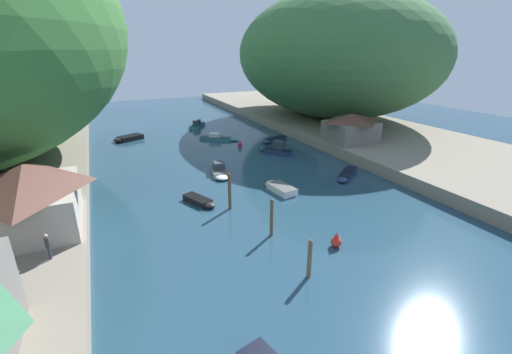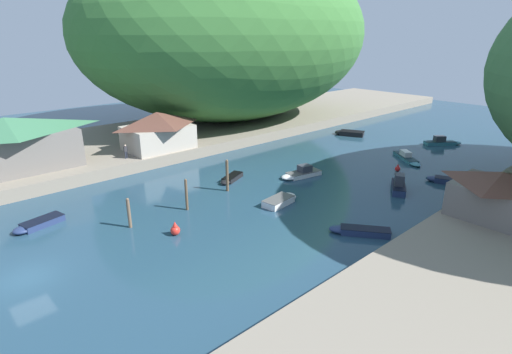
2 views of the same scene
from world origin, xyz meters
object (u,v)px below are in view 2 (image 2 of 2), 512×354
Objects in this scene: boat_moored_right at (348,133)px; channel_buoy_far at (398,168)px; boat_navy_launch at (443,142)px; boat_yellow_tender at (300,173)px; boat_far_upstream at (37,224)px; boat_cabin_cruiser at (408,158)px; channel_buoy_near at (175,230)px; boat_small_dinghy at (281,200)px; waterfront_building at (9,144)px; boat_far_right_bank at (448,181)px; boat_mid_channel at (231,179)px; person_on_quay at (126,150)px; boat_open_rowboat at (398,184)px; boat_near_quay at (358,231)px; right_bank_cottage at (499,194)px; boathouse_shed at (158,130)px.

channel_buoy_far is at bearing -151.63° from boat_moored_right.
boat_yellow_tender is at bearing -63.46° from boat_navy_launch.
boat_far_upstream is 52.91m from boat_navy_launch.
boat_cabin_cruiser reaches higher than boat_moored_right.
boat_yellow_tender is at bearing 98.23° from channel_buoy_near.
boat_small_dinghy is 30.01m from boat_moored_right.
waterfront_building reaches higher than boat_far_right_bank.
boat_mid_channel is at bearing 121.40° from channel_buoy_near.
boat_navy_launch reaches higher than boat_far_right_bank.
boat_mid_channel is (15.30, 17.64, -4.12)m from waterfront_building.
boat_cabin_cruiser is at bearing -37.51° from person_on_quay.
boat_open_rowboat is 11.92m from boat_near_quay.
boat_navy_launch is at bearing 121.24° from right_bank_cottage.
boat_mid_channel is at bearing 170.92° from boat_small_dinghy.
boat_moored_right is at bearing -120.60° from boat_navy_launch.
person_on_quay is at bearing -75.98° from boathouse_shed.
boat_far_upstream is at bearing 60.31° from boat_mid_channel.
boat_navy_launch reaches higher than boat_moored_right.
channel_buoy_far reaches higher than boat_mid_channel.
boathouse_shed is (2.69, 16.02, -0.54)m from waterfront_building.
waterfront_building reaches higher than boat_near_quay.
waterfront_building reaches higher than boathouse_shed.
boat_far_upstream is at bearing 86.69° from boat_yellow_tender.
boathouse_shed is at bearing 175.06° from boat_open_rowboat.
boat_near_quay is at bearing -39.87° from boat_navy_launch.
boat_small_dinghy is 0.87× the size of boat_far_right_bank.
boat_far_upstream is 21.47m from boat_small_dinghy.
boathouse_shed reaches higher than boat_open_rowboat.
channel_buoy_far is at bearing 73.56° from boat_small_dinghy.
right_bank_cottage is at bearing 175.85° from boat_mid_channel.
boat_near_quay is at bearing -130.33° from right_bank_cottage.
boat_navy_launch is at bearing 87.16° from channel_buoy_near.
waterfront_building reaches higher than boat_navy_launch.
boat_moored_right reaches higher than boat_far_right_bank.
channel_buoy_near is 1.24× the size of channel_buoy_far.
channel_buoy_far is at bearing 88.59° from boat_open_rowboat.
boat_moored_right reaches higher than boat_far_upstream.
person_on_quay is (-9.20, 12.42, 2.09)m from boat_far_upstream.
channel_buoy_near is at bearing -152.10° from boat_far_upstream.
channel_buoy_far is at bearing -123.36° from boat_far_upstream.
boat_small_dinghy is 8.56m from boat_near_quay.
channel_buoy_far is at bearing -44.87° from person_on_quay.
boat_open_rowboat is 23.63m from channel_buoy_near.
boat_small_dinghy is at bearing -131.97° from boat_far_upstream.
boat_open_rowboat is (26.34, 13.03, -3.29)m from boathouse_shed.
boat_open_rowboat is (-2.70, -5.60, 0.24)m from boat_far_right_bank.
channel_buoy_far is (3.90, 27.82, -0.09)m from channel_buoy_near.
boathouse_shed is 29.50m from boat_near_quay.
boat_yellow_tender is 4.44× the size of channel_buoy_near.
boat_far_upstream is 0.90× the size of boat_open_rowboat.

